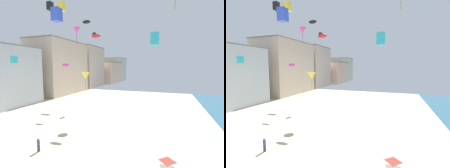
% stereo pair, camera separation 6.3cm
% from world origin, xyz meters
% --- Properties ---
extents(boardwalk_hotel_mid, '(12.47, 22.06, 19.26)m').
position_xyz_m(boardwalk_hotel_mid, '(-27.08, 46.29, 9.64)').
color(boardwalk_hotel_mid, '#C6B29E').
rests_on(boardwalk_hotel_mid, ground).
extents(boardwalk_hotel_far, '(12.14, 17.39, 19.82)m').
position_xyz_m(boardwalk_hotel_far, '(-27.08, 67.77, 9.91)').
color(boardwalk_hotel_far, '#C6B29E').
rests_on(boardwalk_hotel_far, ground).
extents(boardwalk_hotel_distant, '(17.98, 20.71, 12.82)m').
position_xyz_m(boardwalk_hotel_distant, '(-27.08, 88.98, 6.42)').
color(boardwalk_hotel_distant, beige).
rests_on(boardwalk_hotel_distant, ground).
extents(boardwalk_hotel_furthest, '(16.55, 13.74, 16.44)m').
position_xyz_m(boardwalk_hotel_furthest, '(-27.08, 108.50, 8.23)').
color(boardwalk_hotel_furthest, '#B7C6B2').
rests_on(boardwalk_hotel_furthest, ground).
extents(kite_flyer, '(0.34, 0.34, 1.64)m').
position_xyz_m(kite_flyer, '(-2.15, 10.23, 0.92)').
color(kite_flyer, '#383D4C').
rests_on(kite_flyer, ground).
extents(lifeguard_stand, '(1.10, 1.10, 2.55)m').
position_xyz_m(lifeguard_stand, '(11.93, 9.52, 1.84)').
color(lifeguard_stand, white).
rests_on(lifeguard_stand, ground).
extents(kite_black_box, '(0.68, 0.68, 1.07)m').
position_xyz_m(kite_black_box, '(-6.90, 35.04, 18.21)').
color(kite_black_box, black).
extents(kite_black_parafoil, '(2.62, 0.73, 1.02)m').
position_xyz_m(kite_black_parafoil, '(-11.40, 39.19, 22.96)').
color(kite_black_parafoil, black).
extents(kite_magenta_delta, '(0.78, 0.78, 1.77)m').
position_xyz_m(kite_magenta_delta, '(1.87, 12.53, 13.88)').
color(kite_magenta_delta, '#DB3D9E').
extents(kite_yellow_box, '(0.96, 0.96, 1.51)m').
position_xyz_m(kite_yellow_box, '(-5.92, 20.42, 20.12)').
color(kite_yellow_box, yellow).
extents(kite_cyan_box, '(0.98, 0.98, 1.54)m').
position_xyz_m(kite_cyan_box, '(9.99, 17.52, 13.30)').
color(kite_cyan_box, '#2DB7CC').
extents(kite_blue_box, '(1.00, 1.00, 1.57)m').
position_xyz_m(kite_blue_box, '(-1.37, 13.30, 16.15)').
color(kite_blue_box, blue).
extents(kite_cyan_box_2, '(0.67, 0.67, 1.05)m').
position_xyz_m(kite_cyan_box_2, '(-9.54, 13.77, 10.87)').
color(kite_cyan_box_2, '#2DB7CC').
extents(kite_yellow_delta_2, '(1.46, 1.46, 3.31)m').
position_xyz_m(kite_yellow_delta_2, '(-2.11, 21.49, 8.26)').
color(kite_yellow_delta_2, yellow).
extents(kite_black_box_2, '(1.04, 1.04, 1.64)m').
position_xyz_m(kite_black_box_2, '(-12.41, 25.22, 22.67)').
color(kite_black_box_2, black).
extents(kite_red_parafoil, '(1.86, 0.52, 0.72)m').
position_xyz_m(kite_red_parafoil, '(-1.20, 24.08, 15.54)').
color(kite_red_parafoil, red).
extents(kite_magenta_parafoil, '(1.66, 0.46, 0.65)m').
position_xyz_m(kite_magenta_parafoil, '(-8.66, 24.82, 10.25)').
color(kite_magenta_parafoil, '#DB3D9E').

